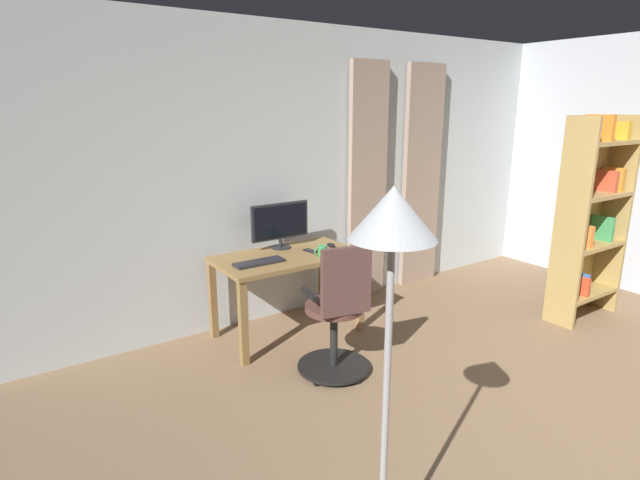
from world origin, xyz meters
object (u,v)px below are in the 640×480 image
at_px(computer_monitor, 280,223).
at_px(computer_keyboard, 259,262).
at_px(desk, 287,266).
at_px(bookshelf, 588,217).
at_px(mug_coffee, 322,251).
at_px(floor_lamp, 392,253).
at_px(cell_phone_by_monitor, 311,251).
at_px(office_chair, 338,316).
at_px(computer_mouse, 331,245).

distance_m(computer_monitor, computer_keyboard, 0.55).
distance_m(desk, bookshelf, 2.86).
height_order(mug_coffee, floor_lamp, floor_lamp).
distance_m(computer_keyboard, bookshelf, 3.11).
height_order(computer_keyboard, cell_phone_by_monitor, computer_keyboard).
bearing_deg(computer_keyboard, floor_lamp, 75.67).
bearing_deg(bookshelf, floor_lamp, 17.41).
xyz_separation_m(computer_monitor, floor_lamp, (0.95, 2.52, 0.49)).
xyz_separation_m(desk, bookshelf, (-2.57, 1.21, 0.35)).
bearing_deg(office_chair, computer_keyboard, 119.58).
relative_size(bookshelf, floor_lamp, 1.12).
relative_size(office_chair, cell_phone_by_monitor, 7.26).
relative_size(desk, cell_phone_by_monitor, 8.62).
xyz_separation_m(office_chair, cell_phone_by_monitor, (-0.30, -0.82, 0.26)).
xyz_separation_m(computer_monitor, computer_keyboard, (0.39, 0.32, -0.22)).
relative_size(office_chair, computer_monitor, 1.84).
bearing_deg(cell_phone_by_monitor, computer_keyboard, -4.18).
height_order(cell_phone_by_monitor, mug_coffee, mug_coffee).
bearing_deg(floor_lamp, cell_phone_by_monitor, -116.13).
relative_size(computer_monitor, floor_lamp, 0.33).
bearing_deg(bookshelf, computer_mouse, -29.74).
bearing_deg(desk, cell_phone_by_monitor, 173.11).
bearing_deg(floor_lamp, office_chair, -119.32).
height_order(computer_monitor, computer_mouse, computer_monitor).
distance_m(computer_mouse, bookshelf, 2.44).
bearing_deg(floor_lamp, computer_mouse, -120.45).
xyz_separation_m(office_chair, floor_lamp, (0.81, 1.45, 0.97)).
height_order(desk, bookshelf, bookshelf).
bearing_deg(office_chair, cell_phone_by_monitor, 81.03).
distance_m(computer_keyboard, computer_mouse, 0.79).
height_order(computer_keyboard, mug_coffee, mug_coffee).
distance_m(office_chair, computer_keyboard, 0.83).
bearing_deg(computer_mouse, computer_keyboard, 6.42).
bearing_deg(desk, computer_monitor, -105.94).
height_order(office_chair, computer_mouse, office_chair).
bearing_deg(cell_phone_by_monitor, computer_monitor, -67.89).
height_order(cell_phone_by_monitor, bookshelf, bookshelf).
relative_size(computer_monitor, computer_mouse, 5.69).
bearing_deg(computer_keyboard, bookshelf, 158.88).
distance_m(bookshelf, floor_lamp, 3.65).
distance_m(cell_phone_by_monitor, floor_lamp, 2.62).
relative_size(computer_keyboard, bookshelf, 0.22).
height_order(desk, computer_mouse, computer_mouse).
bearing_deg(computer_mouse, cell_phone_by_monitor, 4.84).
xyz_separation_m(desk, office_chair, (0.07, 0.85, -0.15)).
xyz_separation_m(desk, computer_monitor, (-0.06, -0.22, 0.34)).
height_order(office_chair, floor_lamp, floor_lamp).
bearing_deg(mug_coffee, bookshelf, 157.17).
relative_size(computer_mouse, cell_phone_by_monitor, 0.69).
relative_size(office_chair, computer_keyboard, 2.49).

